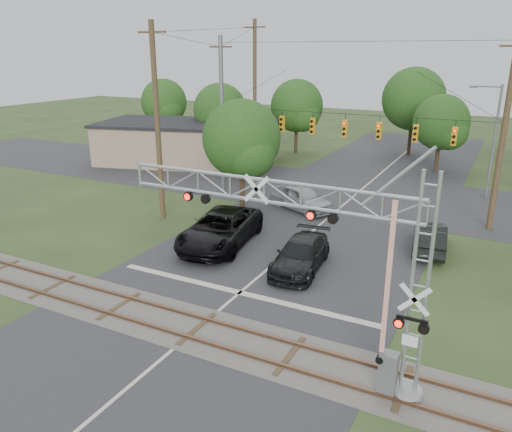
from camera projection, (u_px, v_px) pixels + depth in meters
The scene contains 14 objects.
ground at pixel (166, 356), 17.99m from camera, with size 160.00×160.00×0.00m, color #2B3D1C.
road_main at pixel (281, 258), 26.42m from camera, with size 14.00×90.00×0.02m, color #2C2C2F.
road_cross at pixel (357, 194), 38.23m from camera, with size 90.00×12.00×0.02m, color #2C2C2F.
railroad_track at pixel (197, 329), 19.67m from camera, with size 90.00×3.20×0.17m.
crossing_gantry at pixel (318, 248), 15.75m from camera, with size 10.77×0.94×7.39m.
traffic_signal_span at pixel (358, 127), 32.67m from camera, with size 19.34×0.36×11.50m.
pickup_black at pixel (220, 229), 27.95m from camera, with size 3.17×6.87×1.91m, color black.
car_dark at pixel (301, 255), 24.91m from camera, with size 2.14×5.25×1.52m, color black.
sedan_silver at pixel (301, 198), 34.23m from camera, with size 1.99×4.95×1.69m, color #919598.
suv_dark at pixel (430, 237), 27.24m from camera, with size 1.66×4.77×1.57m, color black.
commercial_building at pixel (188, 142), 48.46m from camera, with size 18.49×12.77×3.92m.
streetlight at pixel (492, 137), 35.64m from camera, with size 2.20×0.23×8.24m.
utility_poles at pixel (399, 114), 33.81m from camera, with size 25.62×29.52×14.13m.
treeline at pixel (433, 112), 43.49m from camera, with size 55.28×29.95×9.65m.
Camera 1 is at (9.97, -12.26, 10.49)m, focal length 35.00 mm.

